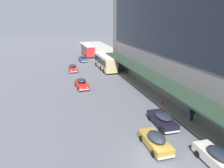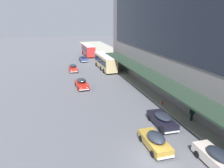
% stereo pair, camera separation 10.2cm
% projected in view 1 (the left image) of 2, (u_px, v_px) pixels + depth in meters
% --- Properties ---
extents(ground, '(240.00, 240.00, 0.00)m').
position_uv_depth(ground, '(156.00, 160.00, 18.81)').
color(ground, '#55565D').
extents(transit_bus_kerbside_front, '(2.81, 10.07, 3.36)m').
position_uv_depth(transit_bus_kerbside_front, '(88.00, 50.00, 67.55)').
color(transit_bus_kerbside_front, red).
rests_on(transit_bus_kerbside_front, ground).
extents(transit_bus_kerbside_rear, '(2.90, 11.18, 3.37)m').
position_uv_depth(transit_bus_kerbside_rear, '(105.00, 61.00, 50.36)').
color(transit_bus_kerbside_rear, tan).
rests_on(transit_bus_kerbside_rear, ground).
extents(sedan_trailing_near, '(2.01, 4.81, 1.50)m').
position_uv_depth(sedan_trailing_near, '(162.00, 119.00, 24.63)').
color(sedan_trailing_near, black).
rests_on(sedan_trailing_near, ground).
extents(sedan_oncoming_front, '(1.82, 4.73, 1.60)m').
position_uv_depth(sedan_oncoming_front, '(217.00, 158.00, 17.85)').
color(sedan_oncoming_front, beige).
rests_on(sedan_oncoming_front, ground).
extents(sedan_second_mid, '(1.83, 4.47, 1.56)m').
position_uv_depth(sedan_second_mid, '(155.00, 141.00, 20.39)').
color(sedan_second_mid, olive).
rests_on(sedan_second_mid, ground).
extents(sedan_second_near, '(1.97, 5.02, 1.46)m').
position_uv_depth(sedan_second_near, '(73.00, 68.00, 49.14)').
color(sedan_second_near, red).
rests_on(sedan_second_near, ground).
extents(sedan_lead_mid, '(2.02, 4.52, 1.65)m').
position_uv_depth(sedan_lead_mid, '(82.00, 83.00, 37.49)').
color(sedan_lead_mid, '#B51E14').
rests_on(sedan_lead_mid, ground).
extents(sedan_far_back, '(1.94, 4.26, 1.59)m').
position_uv_depth(sedan_far_back, '(83.00, 59.00, 59.41)').
color(sedan_far_back, navy).
rests_on(sedan_far_back, ground).
extents(pedestrian_at_kerb, '(0.59, 0.37, 1.86)m').
position_uv_depth(pedestrian_at_kerb, '(192.00, 113.00, 25.32)').
color(pedestrian_at_kerb, black).
rests_on(pedestrian_at_kerb, sidewalk_kerb).
extents(fire_hydrant, '(0.20, 0.40, 0.70)m').
position_uv_depth(fire_hydrant, '(163.00, 103.00, 30.06)').
color(fire_hydrant, red).
rests_on(fire_hydrant, sidewalk_kerb).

